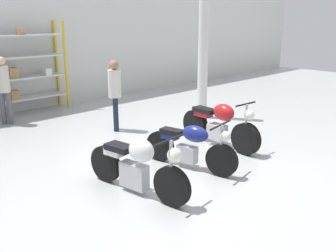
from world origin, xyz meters
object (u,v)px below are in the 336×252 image
(motorcycle_white, at_px, (138,165))
(motorcycle_blue, at_px, (190,146))
(motorcycle_red, at_px, (220,125))
(person_near_rack, at_px, (4,85))
(shelving_rack, at_px, (2,70))
(person_browsing, at_px, (115,90))

(motorcycle_white, relative_size, motorcycle_blue, 1.08)
(motorcycle_red, relative_size, person_near_rack, 1.21)
(shelving_rack, relative_size, motorcycle_blue, 1.93)
(shelving_rack, xyz_separation_m, motorcycle_red, (2.34, -5.91, -0.86))
(motorcycle_red, bearing_deg, shelving_rack, -154.95)
(motorcycle_blue, xyz_separation_m, motorcycle_red, (1.43, 0.44, 0.03))
(motorcycle_red, bearing_deg, person_browsing, -156.95)
(motorcycle_blue, height_order, person_near_rack, person_near_rack)
(motorcycle_white, relative_size, person_browsing, 1.19)
(motorcycle_white, bearing_deg, shelving_rack, 168.47)
(motorcycle_white, xyz_separation_m, person_near_rack, (0.15, 5.62, 0.57))
(motorcycle_blue, xyz_separation_m, person_browsing, (0.51, 3.02, 0.59))
(motorcycle_white, xyz_separation_m, motorcycle_blue, (1.38, 0.12, -0.04))
(motorcycle_white, height_order, motorcycle_blue, motorcycle_white)
(motorcycle_white, height_order, person_near_rack, person_near_rack)
(motorcycle_blue, distance_m, person_browsing, 3.11)
(motorcycle_white, distance_m, motorcycle_red, 2.87)
(person_browsing, bearing_deg, motorcycle_white, 94.03)
(shelving_rack, distance_m, person_browsing, 3.63)
(motorcycle_red, xyz_separation_m, person_near_rack, (-2.66, 5.07, 0.58))
(motorcycle_white, bearing_deg, person_browsing, 141.50)
(motorcycle_blue, distance_m, motorcycle_red, 1.50)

